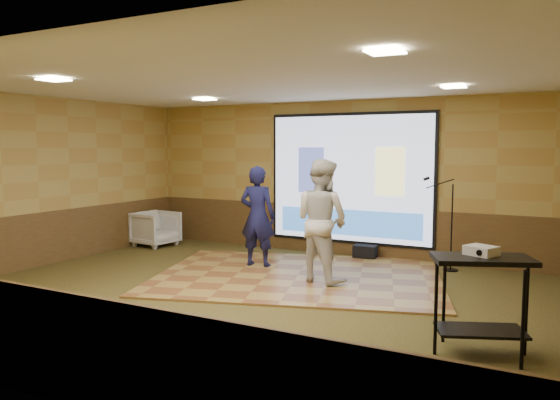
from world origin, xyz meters
The scene contains 18 objects.
ground centered at (0.00, 0.00, 0.00)m, with size 9.00×9.00×0.00m, color #253216.
room_shell centered at (0.00, 0.00, 2.09)m, with size 9.04×7.04×3.02m.
wainscot_back centered at (0.00, 3.48, 0.47)m, with size 9.00×0.04×0.95m, color #4A2F18.
wainscot_front centered at (0.00, -3.48, 0.47)m, with size 9.00×0.04×0.95m, color #4A2F18.
wainscot_left centered at (-4.48, 0.00, 0.47)m, with size 0.04×7.00×0.95m, color #4A2F18.
projector_screen centered at (0.00, 3.44, 1.47)m, with size 3.32×0.06×2.52m.
downlight_nw centered at (-2.20, 1.80, 2.97)m, with size 0.32×0.32×0.02m, color #FFEABF.
downlight_ne centered at (2.20, 1.80, 2.97)m, with size 0.32×0.32×0.02m, color #FFEABF.
downlight_sw centered at (-2.20, -1.50, 2.97)m, with size 0.32×0.32×0.02m, color #FFEABF.
downlight_se centered at (2.20, -1.50, 2.97)m, with size 0.32×0.32×0.02m, color #FFEABF.
dance_floor centered at (-0.09, 1.38, 0.02)m, with size 4.52×3.44×0.03m, color olive.
player_left centered at (-1.03, 1.69, 0.91)m, with size 0.64×0.42×1.75m, color #141641.
player_right centered at (0.40, 1.20, 0.98)m, with size 0.92×0.72×1.89m, color beige.
av_table centered at (3.01, -0.75, 0.72)m, with size 0.96×0.51×1.01m.
projector centered at (2.98, -0.68, 1.06)m, with size 0.29×0.24×0.10m, color silver.
mic_stand centered at (1.95, 3.02, 0.49)m, with size 0.63×0.26×1.60m.
banquet_chair centered at (-4.00, 2.47, 0.37)m, with size 0.79×0.81×0.74m, color gray.
duffel_bag centered at (0.40, 3.25, 0.13)m, with size 0.42×0.28×0.26m, color black.
Camera 1 is at (3.74, -6.44, 2.10)m, focal length 35.00 mm.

